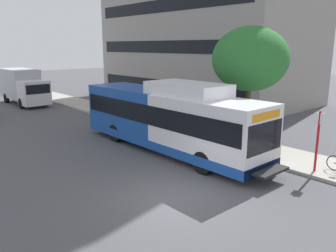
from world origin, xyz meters
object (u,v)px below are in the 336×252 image
object	(u,v)px
street_tree_near_stop	(250,59)
box_truck_background	(23,86)
bus_stop_sign_pole	(318,137)
transit_bus	(168,119)

from	to	relation	value
street_tree_near_stop	box_truck_background	size ratio (longest dim) A/B	0.89
bus_stop_sign_pole	box_truck_background	size ratio (longest dim) A/B	0.37
transit_bus	box_truck_background	distance (m)	19.89
street_tree_near_stop	box_truck_background	bearing A→B (deg)	101.86
transit_bus	street_tree_near_stop	size ratio (longest dim) A/B	1.96
bus_stop_sign_pole	street_tree_near_stop	bearing A→B (deg)	69.91
box_truck_background	bus_stop_sign_pole	bearing A→B (deg)	-83.93
bus_stop_sign_pole	box_truck_background	world-z (taller)	box_truck_background
street_tree_near_stop	bus_stop_sign_pole	bearing A→B (deg)	-110.09
transit_bus	box_truck_background	size ratio (longest dim) A/B	1.75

